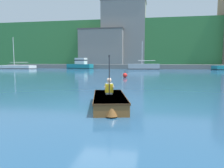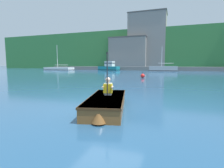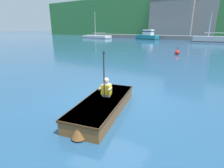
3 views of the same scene
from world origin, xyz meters
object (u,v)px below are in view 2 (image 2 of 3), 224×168
at_px(moored_boat_dock_west_end, 109,67).
at_px(rowboat_foreground, 107,102).
at_px(moored_boat_dock_center_near, 163,69).
at_px(person_paddler, 108,87).
at_px(channel_buoy, 143,76).
at_px(moored_boat_dock_west_inner, 59,69).

bearing_deg(moored_boat_dock_west_end, rowboat_foreground, -69.83).
xyz_separation_m(moored_boat_dock_center_near, rowboat_foreground, (0.05, -32.05, -0.29)).
xyz_separation_m(person_paddler, channel_buoy, (-1.04, 13.33, -0.46)).
relative_size(person_paddler, channel_buoy, 1.96).
relative_size(moored_boat_dock_west_end, channel_buoy, 7.63).
xyz_separation_m(moored_boat_dock_west_inner, moored_boat_dock_center_near, (25.39, -0.30, 0.17)).
relative_size(moored_boat_dock_center_near, channel_buoy, 7.90).
bearing_deg(moored_boat_dock_center_near, moored_boat_dock_west_end, 170.32).
bearing_deg(moored_boat_dock_west_inner, rowboat_foreground, -51.82).
bearing_deg(person_paddler, channel_buoy, 94.46).
distance_m(moored_boat_dock_west_inner, channel_buoy, 30.68).
bearing_deg(moored_boat_dock_west_end, moored_boat_dock_west_inner, -171.91).
xyz_separation_m(moored_boat_dock_west_end, moored_boat_dock_center_near, (12.50, -2.13, -0.29)).
bearing_deg(channel_buoy, moored_boat_dock_west_inner, 142.45).
bearing_deg(person_paddler, moored_boat_dock_west_end, 110.23).
distance_m(moored_boat_dock_west_end, rowboat_foreground, 36.42).
bearing_deg(rowboat_foreground, channel_buoy, 94.68).
xyz_separation_m(moored_boat_dock_center_near, person_paddler, (-0.02, -31.73, 0.17)).
bearing_deg(channel_buoy, moored_boat_dock_west_end, 119.12).
height_order(moored_boat_dock_west_end, person_paddler, moored_boat_dock_west_end).
bearing_deg(person_paddler, rowboat_foreground, -76.56).
height_order(moored_boat_dock_west_inner, rowboat_foreground, moored_boat_dock_west_inner).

